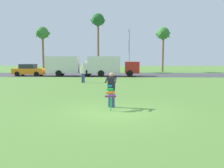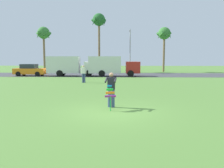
{
  "view_description": "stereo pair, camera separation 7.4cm",
  "coord_description": "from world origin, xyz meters",
  "px_view_note": "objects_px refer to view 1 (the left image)",
  "views": [
    {
      "loc": [
        0.33,
        -10.47,
        2.47
      ],
      "look_at": [
        -0.06,
        2.01,
        1.05
      ],
      "focal_mm": 37.53,
      "sensor_mm": 36.0,
      "label": 1
    },
    {
      "loc": [
        0.4,
        -10.47,
        2.47
      ],
      "look_at": [
        -0.06,
        2.01,
        1.05
      ],
      "focal_mm": 37.53,
      "sensor_mm": 36.0,
      "label": 2
    }
  ],
  "objects_px": {
    "person_kite_flyer": "(111,88)",
    "parked_truck_red_cab": "(110,66)",
    "kite_held": "(110,94)",
    "person_walker_near": "(83,73)",
    "parked_car_orange": "(29,70)",
    "streetlight_pole": "(129,48)",
    "palm_tree_right_near": "(98,23)",
    "palm_tree_left_near": "(42,35)",
    "palm_tree_centre_far": "(163,35)",
    "parked_truck_white_box": "(69,65)"
  },
  "relations": [
    {
      "from": "palm_tree_centre_far",
      "to": "streetlight_pole",
      "type": "height_order",
      "value": "palm_tree_centre_far"
    },
    {
      "from": "palm_tree_right_near",
      "to": "palm_tree_centre_far",
      "type": "distance_m",
      "value": 11.37
    },
    {
      "from": "kite_held",
      "to": "palm_tree_centre_far",
      "type": "bearing_deg",
      "value": 75.26
    },
    {
      "from": "kite_held",
      "to": "person_walker_near",
      "type": "bearing_deg",
      "value": 104.67
    },
    {
      "from": "person_kite_flyer",
      "to": "palm_tree_right_near",
      "type": "xyz_separation_m",
      "value": [
        -3.23,
        28.86,
        7.39
      ]
    },
    {
      "from": "parked_truck_red_cab",
      "to": "person_walker_near",
      "type": "xyz_separation_m",
      "value": [
        -2.37,
        -8.14,
        -0.48
      ]
    },
    {
      "from": "palm_tree_right_near",
      "to": "person_walker_near",
      "type": "height_order",
      "value": "palm_tree_right_near"
    },
    {
      "from": "palm_tree_right_near",
      "to": "kite_held",
      "type": "bearing_deg",
      "value": -83.81
    },
    {
      "from": "parked_car_orange",
      "to": "parked_truck_red_cab",
      "type": "distance_m",
      "value": 10.91
    },
    {
      "from": "kite_held",
      "to": "parked_car_orange",
      "type": "height_order",
      "value": "parked_car_orange"
    },
    {
      "from": "parked_truck_red_cab",
      "to": "parked_truck_white_box",
      "type": "bearing_deg",
      "value": 180.0
    },
    {
      "from": "streetlight_pole",
      "to": "person_walker_near",
      "type": "height_order",
      "value": "streetlight_pole"
    },
    {
      "from": "person_walker_near",
      "to": "parked_car_orange",
      "type": "bearing_deg",
      "value": 136.34
    },
    {
      "from": "parked_truck_red_cab",
      "to": "palm_tree_left_near",
      "type": "xyz_separation_m",
      "value": [
        -12.15,
        9.91,
        5.01
      ]
    },
    {
      "from": "parked_truck_red_cab",
      "to": "streetlight_pole",
      "type": "distance_m",
      "value": 8.56
    },
    {
      "from": "palm_tree_left_near",
      "to": "palm_tree_centre_far",
      "type": "relative_size",
      "value": 1.02
    },
    {
      "from": "streetlight_pole",
      "to": "kite_held",
      "type": "bearing_deg",
      "value": -94.14
    },
    {
      "from": "parked_car_orange",
      "to": "palm_tree_right_near",
      "type": "bearing_deg",
      "value": 47.88
    },
    {
      "from": "kite_held",
      "to": "parked_truck_red_cab",
      "type": "height_order",
      "value": "parked_truck_red_cab"
    },
    {
      "from": "parked_truck_red_cab",
      "to": "streetlight_pole",
      "type": "height_order",
      "value": "streetlight_pole"
    },
    {
      "from": "parked_car_orange",
      "to": "streetlight_pole",
      "type": "height_order",
      "value": "streetlight_pole"
    },
    {
      "from": "palm_tree_right_near",
      "to": "streetlight_pole",
      "type": "distance_m",
      "value": 6.99
    },
    {
      "from": "parked_car_orange",
      "to": "person_walker_near",
      "type": "distance_m",
      "value": 11.79
    },
    {
      "from": "palm_tree_right_near",
      "to": "person_walker_near",
      "type": "distance_m",
      "value": 19.01
    },
    {
      "from": "parked_truck_red_cab",
      "to": "palm_tree_centre_far",
      "type": "relative_size",
      "value": 0.88
    },
    {
      "from": "kite_held",
      "to": "parked_car_orange",
      "type": "distance_m",
      "value": 23.27
    },
    {
      "from": "person_kite_flyer",
      "to": "parked_truck_red_cab",
      "type": "relative_size",
      "value": 0.26
    },
    {
      "from": "parked_truck_red_cab",
      "to": "palm_tree_left_near",
      "type": "distance_m",
      "value": 16.46
    },
    {
      "from": "parked_truck_red_cab",
      "to": "palm_tree_right_near",
      "type": "relative_size",
      "value": 0.68
    },
    {
      "from": "person_walker_near",
      "to": "palm_tree_centre_far",
      "type": "bearing_deg",
      "value": 58.69
    },
    {
      "from": "person_kite_flyer",
      "to": "palm_tree_right_near",
      "type": "relative_size",
      "value": 0.18
    },
    {
      "from": "person_kite_flyer",
      "to": "person_walker_near",
      "type": "bearing_deg",
      "value": 105.6
    },
    {
      "from": "parked_truck_red_cab",
      "to": "person_walker_near",
      "type": "distance_m",
      "value": 8.49
    },
    {
      "from": "kite_held",
      "to": "palm_tree_centre_far",
      "type": "height_order",
      "value": "palm_tree_centre_far"
    },
    {
      "from": "parked_truck_white_box",
      "to": "palm_tree_left_near",
      "type": "relative_size",
      "value": 0.87
    },
    {
      "from": "palm_tree_centre_far",
      "to": "person_walker_near",
      "type": "distance_m",
      "value": 22.02
    },
    {
      "from": "person_walker_near",
      "to": "kite_held",
      "type": "bearing_deg",
      "value": -75.33
    },
    {
      "from": "parked_car_orange",
      "to": "kite_held",
      "type": "bearing_deg",
      "value": -59.91
    },
    {
      "from": "kite_held",
      "to": "streetlight_pole",
      "type": "bearing_deg",
      "value": 85.86
    },
    {
      "from": "person_kite_flyer",
      "to": "streetlight_pole",
      "type": "relative_size",
      "value": 0.25
    },
    {
      "from": "parked_car_orange",
      "to": "parked_truck_red_cab",
      "type": "height_order",
      "value": "parked_truck_red_cab"
    },
    {
      "from": "palm_tree_left_near",
      "to": "palm_tree_centre_far",
      "type": "bearing_deg",
      "value": 0.55
    },
    {
      "from": "parked_car_orange",
      "to": "person_walker_near",
      "type": "height_order",
      "value": "person_walker_near"
    },
    {
      "from": "person_kite_flyer",
      "to": "palm_tree_right_near",
      "type": "height_order",
      "value": "palm_tree_right_near"
    },
    {
      "from": "parked_truck_white_box",
      "to": "palm_tree_centre_far",
      "type": "bearing_deg",
      "value": 35.43
    },
    {
      "from": "parked_truck_white_box",
      "to": "person_walker_near",
      "type": "bearing_deg",
      "value": -69.07
    },
    {
      "from": "person_kite_flyer",
      "to": "parked_truck_red_cab",
      "type": "bearing_deg",
      "value": 92.36
    },
    {
      "from": "parked_truck_white_box",
      "to": "streetlight_pole",
      "type": "distance_m",
      "value": 11.57
    },
    {
      "from": "palm_tree_left_near",
      "to": "palm_tree_right_near",
      "type": "height_order",
      "value": "palm_tree_right_near"
    },
    {
      "from": "parked_truck_red_cab",
      "to": "person_kite_flyer",
      "type": "bearing_deg",
      "value": -87.64
    }
  ]
}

